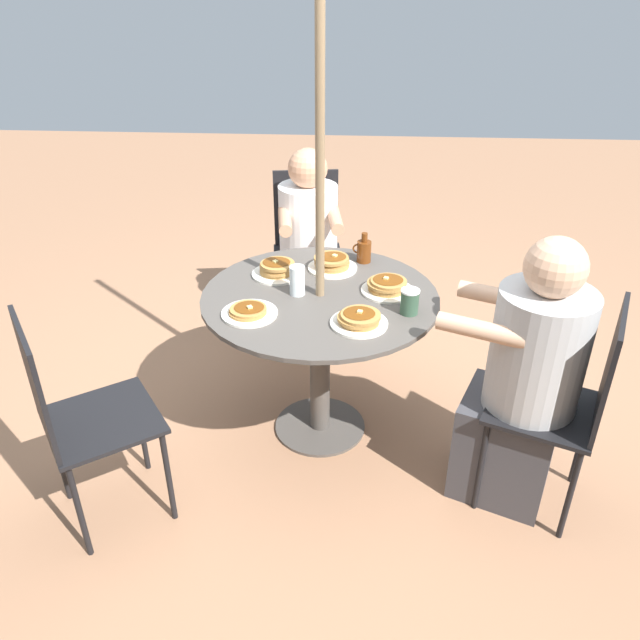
# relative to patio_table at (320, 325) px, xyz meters

# --- Properties ---
(ground_plane) EXTENTS (12.00, 12.00, 0.00)m
(ground_plane) POSITION_rel_patio_table_xyz_m (0.00, 0.00, -0.60)
(ground_plane) COLOR #9E7051
(patio_table) EXTENTS (1.05, 1.05, 0.75)m
(patio_table) POSITION_rel_patio_table_xyz_m (0.00, 0.00, 0.00)
(patio_table) COLOR #4C4742
(patio_table) RESTS_ON ground
(umbrella_pole) EXTENTS (0.04, 0.04, 2.37)m
(umbrella_pole) POSITION_rel_patio_table_xyz_m (0.00, 0.00, 0.59)
(umbrella_pole) COLOR #846B4C
(umbrella_pole) RESTS_ON ground
(patio_chair_north) EXTENTS (0.54, 0.54, 0.96)m
(patio_chair_north) POSITION_rel_patio_table_xyz_m (-1.00, 0.43, -0.05)
(patio_chair_north) COLOR black
(patio_chair_north) RESTS_ON ground
(diner_north) EXTENTS (0.60, 0.53, 1.20)m
(diner_north) POSITION_rel_patio_table_xyz_m (-0.84, 0.36, -0.05)
(diner_north) COLOR #3D3D42
(diner_north) RESTS_ON ground
(patio_chair_east) EXTENTS (0.46, 0.46, 0.96)m
(patio_chair_east) POSITION_rel_patio_table_xyz_m (0.15, -1.08, -0.05)
(patio_chair_east) COLOR black
(patio_chair_east) RESTS_ON ground
(diner_east) EXTENTS (0.39, 0.54, 1.15)m
(diner_east) POSITION_rel_patio_table_xyz_m (0.12, -0.91, -0.06)
(diner_east) COLOR gray
(diner_east) RESTS_ON ground
(patio_chair_south) EXTENTS (0.57, 0.57, 0.96)m
(patio_chair_south) POSITION_rel_patio_table_xyz_m (0.89, 0.63, -0.05)
(patio_chair_south) COLOR black
(patio_chair_south) RESTS_ON ground
(pancake_plate_a) EXTENTS (0.24, 0.24, 0.08)m
(pancake_plate_a) POSITION_rel_patio_table_xyz_m (0.21, -0.18, 0.19)
(pancake_plate_a) COLOR silver
(pancake_plate_a) RESTS_ON patio_table
(pancake_plate_b) EXTENTS (0.24, 0.24, 0.08)m
(pancake_plate_b) POSITION_rel_patio_table_xyz_m (-0.04, -0.27, 0.19)
(pancake_plate_b) COLOR silver
(pancake_plate_b) RESTS_ON patio_table
(pancake_plate_c) EXTENTS (0.24, 0.24, 0.07)m
(pancake_plate_c) POSITION_rel_patio_table_xyz_m (-0.30, -0.04, 0.18)
(pancake_plate_c) COLOR silver
(pancake_plate_c) RESTS_ON patio_table
(pancake_plate_d) EXTENTS (0.24, 0.24, 0.06)m
(pancake_plate_d) POSITION_rel_patio_table_xyz_m (-0.17, 0.25, 0.18)
(pancake_plate_d) COLOR silver
(pancake_plate_d) RESTS_ON patio_table
(pancake_plate_e) EXTENTS (0.24, 0.24, 0.05)m
(pancake_plate_e) POSITION_rel_patio_table_xyz_m (0.28, 0.20, 0.17)
(pancake_plate_e) COLOR silver
(pancake_plate_e) RESTS_ON patio_table
(syrup_bottle) EXTENTS (0.09, 0.07, 0.15)m
(syrup_bottle) POSITION_rel_patio_table_xyz_m (-0.19, -0.36, 0.21)
(syrup_bottle) COLOR #602D0F
(syrup_bottle) RESTS_ON patio_table
(coffee_cup) EXTENTS (0.08, 0.08, 0.11)m
(coffee_cup) POSITION_rel_patio_table_xyz_m (-0.38, 0.14, 0.21)
(coffee_cup) COLOR #33513D
(coffee_cup) RESTS_ON patio_table
(drinking_glass_a) EXTENTS (0.07, 0.07, 0.13)m
(drinking_glass_a) POSITION_rel_patio_table_xyz_m (0.10, -0.00, 0.22)
(drinking_glass_a) COLOR silver
(drinking_glass_a) RESTS_ON patio_table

